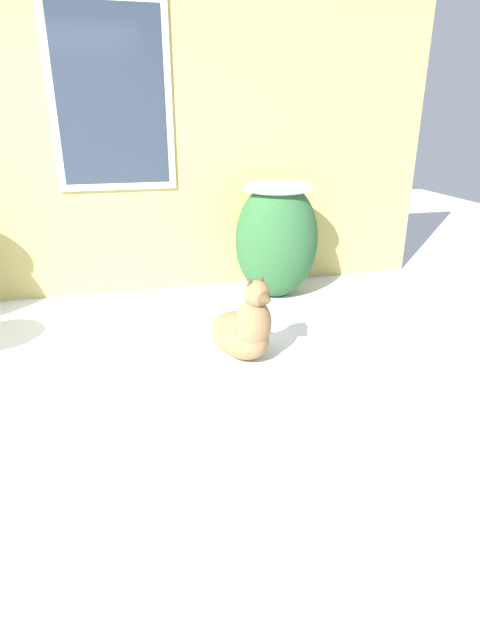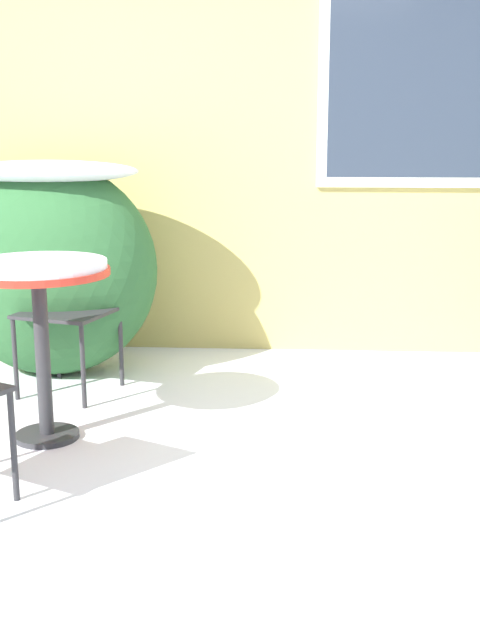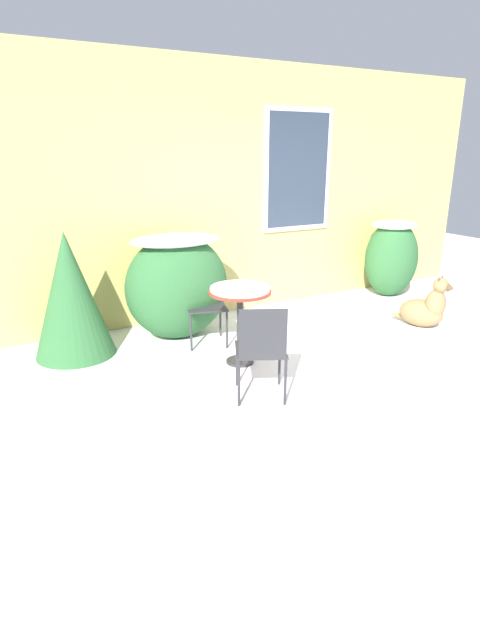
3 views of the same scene
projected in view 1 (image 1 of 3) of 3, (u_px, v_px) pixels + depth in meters
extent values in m
cube|color=tan|center=(9.00, 129.00, 4.32)|extent=(8.00, 0.06, 3.12)
cube|color=silver|center=(111.00, 97.00, 4.39)|extent=(1.06, 0.04, 1.58)
cube|color=#2D3847|center=(111.00, 97.00, 4.37)|extent=(0.94, 0.01, 1.46)
ellipsoid|color=#2D6033|center=(277.00, 240.00, 4.78)|extent=(0.80, 0.71, 1.11)
ellipsoid|color=white|center=(278.00, 187.00, 4.59)|extent=(0.68, 0.61, 0.12)
ellipsoid|color=#937047|center=(240.00, 335.00, 3.69)|extent=(0.52, 0.63, 0.34)
ellipsoid|color=#937047|center=(253.00, 324.00, 3.51)|extent=(0.34, 0.32, 0.37)
sphere|color=#937047|center=(257.00, 293.00, 3.39)|extent=(0.18, 0.18, 0.18)
cone|color=brown|center=(268.00, 300.00, 3.30)|extent=(0.12, 0.10, 0.10)
ellipsoid|color=brown|center=(250.00, 285.00, 3.35)|extent=(0.05, 0.04, 0.08)
ellipsoid|color=brown|center=(261.00, 282.00, 3.40)|extent=(0.05, 0.04, 0.08)
ellipsoid|color=#937047|center=(222.00, 335.00, 3.91)|extent=(0.16, 0.26, 0.06)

